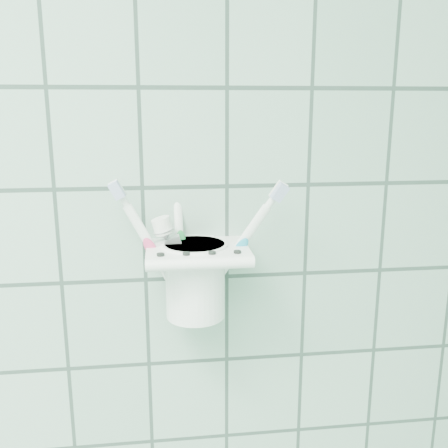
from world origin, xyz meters
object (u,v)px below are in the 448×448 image
toothbrush_blue (182,244)px  toothbrush_orange (197,233)px  holder_bracket (197,253)px  cup (195,277)px  toothpaste_tube (188,254)px  toothbrush_pink (185,237)px

toothbrush_blue → toothbrush_orange: 0.03m
holder_bracket → toothbrush_orange: toothbrush_orange is taller
cup → toothpaste_tube: bearing=135.8°
toothbrush_pink → toothbrush_blue: bearing=-102.3°
cup → toothbrush_blue: 0.06m
toothbrush_pink → cup: bearing=-22.6°
toothbrush_blue → toothbrush_orange: toothbrush_orange is taller
holder_bracket → toothbrush_pink: (-0.02, 0.01, 0.02)m
holder_bracket → toothpaste_tube: toothpaste_tube is taller
holder_bracket → toothpaste_tube: bearing=132.6°
cup → toothbrush_orange: bearing=72.7°
toothpaste_tube → toothbrush_pink: bearing=-140.0°
toothpaste_tube → holder_bracket: bearing=-49.1°
toothbrush_blue → toothbrush_orange: bearing=29.8°
holder_bracket → toothpaste_tube: 0.02m
toothbrush_pink → toothbrush_orange: bearing=22.8°
cup → toothbrush_pink: (-0.01, 0.01, 0.06)m
toothbrush_blue → toothbrush_pink: bearing=55.5°
cup → holder_bracket: bearing=-55.1°
holder_bracket → toothbrush_orange: 0.03m
cup → toothbrush_blue: toothbrush_blue is taller
cup → toothbrush_orange: toothbrush_orange is taller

